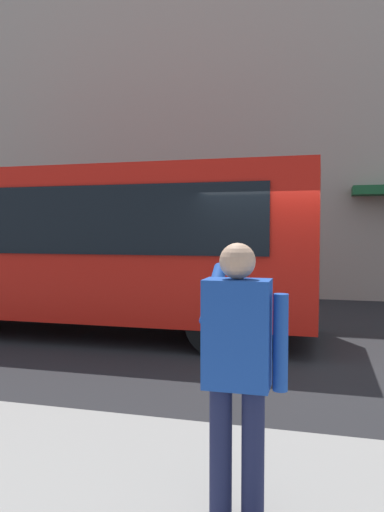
% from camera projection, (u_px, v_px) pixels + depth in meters
% --- Properties ---
extents(ground_plane, '(60.00, 60.00, 0.00)m').
position_uv_depth(ground_plane, '(286.00, 352.00, 7.81)').
color(ground_plane, '#232326').
extents(building_facade_far, '(28.00, 1.55, 12.00)m').
position_uv_depth(building_facade_far, '(305.00, 89.00, 14.07)').
color(building_facade_far, '#A89E8E').
rests_on(building_facade_far, ground_plane).
extents(red_bus, '(9.05, 2.54, 3.08)m').
position_uv_depth(red_bus, '(74.00, 244.00, 9.32)').
color(red_bus, red).
rests_on(red_bus, ground_plane).
extents(pedestrian_photographer, '(0.53, 0.52, 1.70)m').
position_uv_depth(pedestrian_photographer, '(238.00, 359.00, 2.99)').
color(pedestrian_photographer, '#1E2347').
rests_on(pedestrian_photographer, sidewalk_curb).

